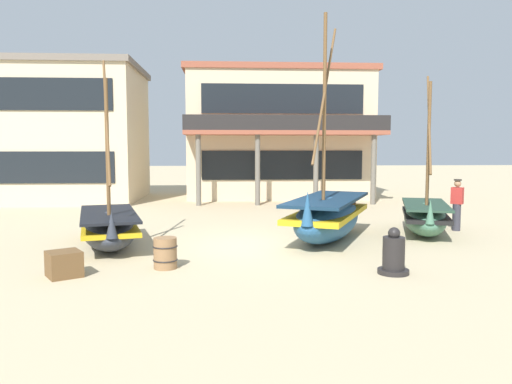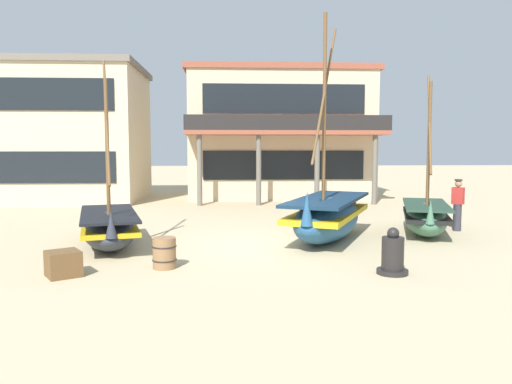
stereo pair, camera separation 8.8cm
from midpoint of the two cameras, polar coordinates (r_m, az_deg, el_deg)
ground_plane at (r=13.93m, az=0.41°, el=-6.11°), size 120.00×120.00×0.00m
fishing_boat_near_left at (r=16.47m, az=18.94°, el=-2.69°), size 2.32×3.81×4.96m
fishing_boat_centre_large at (r=14.78m, az=8.35°, el=-2.76°), size 3.41×4.97×6.37m
fishing_boat_far_right at (r=14.29m, az=-16.29°, el=-3.87°), size 2.43×4.31×5.11m
fisherman_by_hull at (r=17.50m, az=22.16°, el=-1.42°), size 0.42×0.40×1.68m
capstan_winch at (r=11.19m, az=15.55°, el=-7.00°), size 0.67×0.67×1.01m
wooden_barrel at (r=11.47m, az=-10.20°, el=-6.86°), size 0.56×0.56×0.70m
cargo_crate at (r=11.36m, az=-20.93°, el=-7.65°), size 0.89×0.89×0.54m
harbor_building_main at (r=27.67m, az=2.72°, el=6.67°), size 10.02×7.30×6.90m
harbor_building_annex at (r=27.70m, az=-20.61°, el=6.31°), size 7.78×6.85×6.86m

